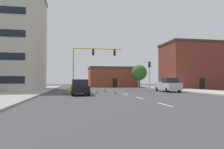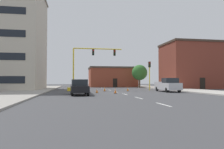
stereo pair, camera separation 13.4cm
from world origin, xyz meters
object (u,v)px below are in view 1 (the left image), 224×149
at_px(traffic_signal_gantry, 80,77).
at_px(traffic_cone_roadside_c, 116,91).
at_px(traffic_cone_roadside_d, 105,89).
at_px(tree_right_far, 139,73).
at_px(traffic_cone_roadside_a, 128,89).
at_px(pickup_truck_silver, 168,85).
at_px(traffic_cone_roadside_b, 97,91).
at_px(traffic_light_pole_right, 149,69).
at_px(sedan_black_near_left, 80,87).

height_order(traffic_signal_gantry, traffic_cone_roadside_c, traffic_signal_gantry).
distance_m(traffic_signal_gantry, traffic_cone_roadside_d, 4.45).
bearing_deg(tree_right_far, traffic_cone_roadside_a, -113.34).
xyz_separation_m(pickup_truck_silver, traffic_cone_roadside_b, (-10.44, -1.22, -0.67)).
distance_m(traffic_light_pole_right, sedan_black_near_left, 15.35).
bearing_deg(sedan_black_near_left, traffic_cone_roadside_a, 45.97).
height_order(sedan_black_near_left, traffic_cone_roadside_d, sedan_black_near_left).
bearing_deg(traffic_signal_gantry, tree_right_far, 45.18).
height_order(traffic_cone_roadside_a, traffic_cone_roadside_c, traffic_cone_roadside_c).
relative_size(traffic_cone_roadside_b, traffic_cone_roadside_c, 0.91).
bearing_deg(pickup_truck_silver, traffic_cone_roadside_d, 160.64).
height_order(traffic_signal_gantry, sedan_black_near_left, traffic_signal_gantry).
height_order(tree_right_far, traffic_cone_roadside_b, tree_right_far).
height_order(traffic_cone_roadside_b, traffic_cone_roadside_c, traffic_cone_roadside_c).
bearing_deg(sedan_black_near_left, traffic_cone_roadside_d, 63.47).
relative_size(tree_right_far, traffic_cone_roadside_b, 8.68).
bearing_deg(traffic_cone_roadside_b, traffic_cone_roadside_a, 38.79).
distance_m(traffic_light_pole_right, traffic_cone_roadside_a, 5.53).
bearing_deg(sedan_black_near_left, traffic_signal_gantry, 88.08).
xyz_separation_m(traffic_light_pole_right, traffic_cone_roadside_c, (-7.24, -7.43, -3.19)).
bearing_deg(tree_right_far, sedan_black_near_left, -121.20).
xyz_separation_m(pickup_truck_silver, traffic_cone_roadside_c, (-8.27, -2.76, -0.64)).
height_order(traffic_signal_gantry, traffic_cone_roadside_b, traffic_signal_gantry).
bearing_deg(traffic_light_pole_right, sedan_black_near_left, -140.96).
xyz_separation_m(tree_right_far, traffic_cone_roadside_c, (-10.06, -21.95, -3.23)).
relative_size(traffic_cone_roadside_a, traffic_cone_roadside_c, 0.96).
height_order(traffic_cone_roadside_a, traffic_cone_roadside_d, traffic_cone_roadside_d).
height_order(traffic_cone_roadside_a, traffic_cone_roadside_b, traffic_cone_roadside_a).
bearing_deg(traffic_cone_roadside_d, traffic_cone_roadside_b, -110.64).
xyz_separation_m(sedan_black_near_left, traffic_cone_roadside_c, (4.50, 2.09, -0.55)).
bearing_deg(traffic_light_pole_right, pickup_truck_silver, -77.56).
distance_m(traffic_cone_roadside_a, traffic_cone_roadside_d, 3.61).
bearing_deg(sedan_black_near_left, traffic_cone_roadside_b, 57.18).
xyz_separation_m(traffic_signal_gantry, tree_right_far, (14.24, 14.33, 1.35)).
bearing_deg(traffic_cone_roadside_b, traffic_cone_roadside_d, 69.36).
relative_size(tree_right_far, sedan_black_near_left, 1.18).
xyz_separation_m(traffic_signal_gantry, traffic_cone_roadside_b, (2.02, -6.09, -1.91)).
bearing_deg(pickup_truck_silver, traffic_cone_roadside_c, -161.57).
height_order(tree_right_far, sedan_black_near_left, tree_right_far).
distance_m(tree_right_far, traffic_cone_roadside_c, 24.37).
bearing_deg(traffic_signal_gantry, traffic_cone_roadside_c, -61.27).
relative_size(traffic_signal_gantry, tree_right_far, 1.60).
distance_m(tree_right_far, sedan_black_near_left, 28.24).
distance_m(sedan_black_near_left, traffic_cone_roadside_a, 10.91).
bearing_deg(traffic_cone_roadside_c, tree_right_far, 65.38).
bearing_deg(traffic_signal_gantry, sedan_black_near_left, -91.92).
height_order(traffic_signal_gantry, tree_right_far, traffic_signal_gantry).
bearing_deg(traffic_cone_roadside_c, traffic_cone_roadside_a, 61.88).
relative_size(tree_right_far, pickup_truck_silver, 0.99).
bearing_deg(traffic_cone_roadside_d, sedan_black_near_left, -116.53).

